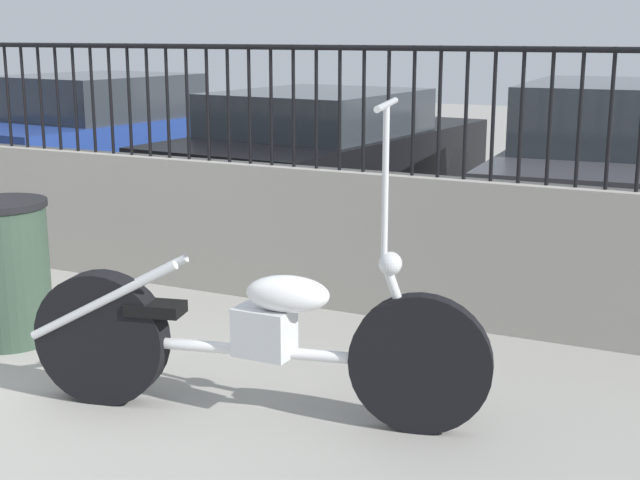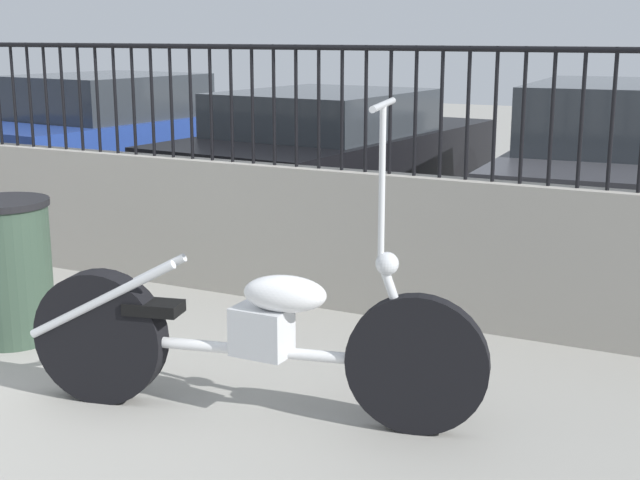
{
  "view_description": "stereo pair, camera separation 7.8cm",
  "coord_description": "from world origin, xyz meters",
  "px_view_note": "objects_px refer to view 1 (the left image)",
  "views": [
    {
      "loc": [
        3.94,
        -2.9,
        1.86
      ],
      "look_at": [
        1.76,
        1.55,
        0.7
      ],
      "focal_mm": 50.0,
      "sensor_mm": 36.0,
      "label": 1
    },
    {
      "loc": [
        4.01,
        -2.87,
        1.86
      ],
      "look_at": [
        1.76,
        1.55,
        0.7
      ],
      "focal_mm": 50.0,
      "sensor_mm": 36.0,
      "label": 2
    }
  ],
  "objects_px": {
    "car_dark_grey": "(624,167)",
    "car_blue": "(109,133)",
    "car_black": "(327,153)",
    "motorcycle_white": "(228,337)",
    "trash_bin": "(6,271)"
  },
  "relations": [
    {
      "from": "car_dark_grey",
      "to": "car_blue",
      "type": "bearing_deg",
      "value": 83.88
    },
    {
      "from": "car_black",
      "to": "motorcycle_white",
      "type": "bearing_deg",
      "value": -154.95
    },
    {
      "from": "car_black",
      "to": "car_dark_grey",
      "type": "relative_size",
      "value": 0.97
    },
    {
      "from": "trash_bin",
      "to": "car_black",
      "type": "relative_size",
      "value": 0.21
    },
    {
      "from": "motorcycle_white",
      "to": "car_dark_grey",
      "type": "xyz_separation_m",
      "value": [
        1.24,
        4.51,
        0.32
      ]
    },
    {
      "from": "car_blue",
      "to": "car_dark_grey",
      "type": "bearing_deg",
      "value": -86.18
    },
    {
      "from": "car_dark_grey",
      "to": "motorcycle_white",
      "type": "bearing_deg",
      "value": 161.45
    },
    {
      "from": "car_blue",
      "to": "trash_bin",
      "type": "bearing_deg",
      "value": -140.98
    },
    {
      "from": "trash_bin",
      "to": "car_dark_grey",
      "type": "xyz_separation_m",
      "value": [
        3.02,
        4.19,
        0.28
      ]
    },
    {
      "from": "motorcycle_white",
      "to": "trash_bin",
      "type": "xyz_separation_m",
      "value": [
        -1.78,
        0.32,
        0.04
      ]
    },
    {
      "from": "car_dark_grey",
      "to": "car_black",
      "type": "bearing_deg",
      "value": 85.38
    },
    {
      "from": "trash_bin",
      "to": "car_dark_grey",
      "type": "relative_size",
      "value": 0.2
    },
    {
      "from": "trash_bin",
      "to": "car_black",
      "type": "height_order",
      "value": "car_black"
    },
    {
      "from": "trash_bin",
      "to": "car_blue",
      "type": "distance_m",
      "value": 5.32
    },
    {
      "from": "trash_bin",
      "to": "car_blue",
      "type": "xyz_separation_m",
      "value": [
        -2.83,
        4.49,
        0.25
      ]
    }
  ]
}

